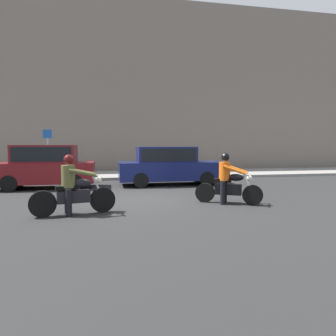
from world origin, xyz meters
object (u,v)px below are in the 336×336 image
(motorcycle_with_rider_olive, at_px, (73,190))
(street_sign_post, at_px, (48,148))
(parked_hatchback_maroon, at_px, (46,166))
(parked_sedan_navy, at_px, (169,165))
(motorcycle_with_rider_orange_stripe, at_px, (228,183))

(motorcycle_with_rider_olive, bearing_deg, street_sign_post, 103.95)
(motorcycle_with_rider_olive, bearing_deg, parked_hatchback_maroon, 107.33)
(street_sign_post, bearing_deg, parked_hatchback_maroon, -81.32)
(parked_sedan_navy, relative_size, street_sign_post, 1.87)
(motorcycle_with_rider_orange_stripe, relative_size, street_sign_post, 0.74)
(motorcycle_with_rider_olive, relative_size, parked_hatchback_maroon, 0.55)
(parked_sedan_navy, relative_size, parked_hatchback_maroon, 1.19)
(parked_hatchback_maroon, bearing_deg, parked_sedan_navy, 1.66)
(motorcycle_with_rider_olive, bearing_deg, motorcycle_with_rider_orange_stripe, 8.24)
(motorcycle_with_rider_olive, height_order, parked_hatchback_maroon, parked_hatchback_maroon)
(motorcycle_with_rider_orange_stripe, xyz_separation_m, street_sign_post, (-6.68, 8.12, 1.01))
(motorcycle_with_rider_olive, distance_m, street_sign_post, 9.09)
(motorcycle_with_rider_olive, bearing_deg, parked_sedan_navy, 56.42)
(parked_hatchback_maroon, bearing_deg, street_sign_post, 98.68)
(motorcycle_with_rider_olive, relative_size, street_sign_post, 0.86)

